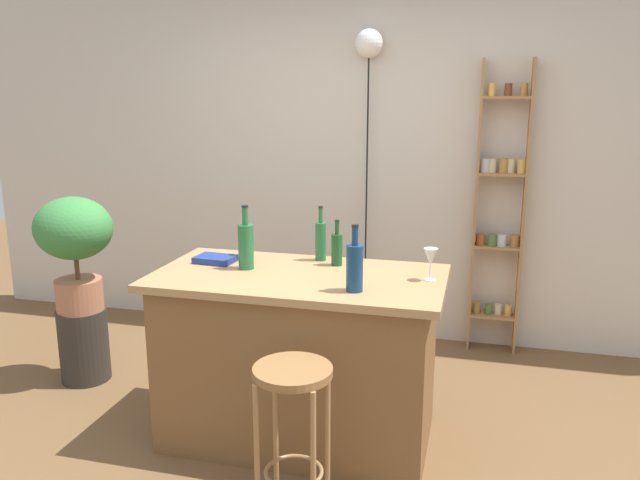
{
  "coord_description": "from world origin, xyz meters",
  "views": [
    {
      "loc": [
        0.89,
        -2.67,
        1.84
      ],
      "look_at": [
        0.05,
        0.55,
        1.05
      ],
      "focal_mm": 35.12,
      "sensor_mm": 36.0,
      "label": 1
    }
  ],
  "objects_px": {
    "bottle_spirits_clear": "(337,248)",
    "bottle_soda_blue": "(321,240)",
    "wine_glass_left": "(245,240)",
    "pendant_globe_light": "(369,49)",
    "potted_plant": "(74,240)",
    "spice_shelf": "(499,209)",
    "bottle_vinegar": "(355,266)",
    "wine_glass_center": "(431,258)",
    "bar_stool": "(293,408)",
    "plant_stool": "(84,345)",
    "cookbook": "(215,259)",
    "bottle_wine_red": "(246,245)"
  },
  "relations": [
    {
      "from": "bottle_spirits_clear",
      "to": "wine_glass_left",
      "type": "xyz_separation_m",
      "value": [
        -0.52,
        -0.03,
        0.02
      ]
    },
    {
      "from": "plant_stool",
      "to": "bottle_spirits_clear",
      "type": "bearing_deg",
      "value": -3.32
    },
    {
      "from": "spice_shelf",
      "to": "plant_stool",
      "type": "bearing_deg",
      "value": -155.27
    },
    {
      "from": "bar_stool",
      "to": "wine_glass_center",
      "type": "distance_m",
      "value": 1.02
    },
    {
      "from": "plant_stool",
      "to": "pendant_globe_light",
      "type": "relative_size",
      "value": 0.21
    },
    {
      "from": "spice_shelf",
      "to": "bottle_soda_blue",
      "type": "bearing_deg",
      "value": -129.04
    },
    {
      "from": "spice_shelf",
      "to": "potted_plant",
      "type": "bearing_deg",
      "value": -155.27
    },
    {
      "from": "bar_stool",
      "to": "plant_stool",
      "type": "relative_size",
      "value": 1.5
    },
    {
      "from": "bottle_vinegar",
      "to": "wine_glass_center",
      "type": "relative_size",
      "value": 1.96
    },
    {
      "from": "potted_plant",
      "to": "bottle_wine_red",
      "type": "relative_size",
      "value": 2.14
    },
    {
      "from": "wine_glass_center",
      "to": "potted_plant",
      "type": "bearing_deg",
      "value": 173.39
    },
    {
      "from": "bottle_soda_blue",
      "to": "cookbook",
      "type": "relative_size",
      "value": 1.46
    },
    {
      "from": "bottle_spirits_clear",
      "to": "bottle_soda_blue",
      "type": "height_order",
      "value": "bottle_soda_blue"
    },
    {
      "from": "potted_plant",
      "to": "bottle_vinegar",
      "type": "relative_size",
      "value": 2.28
    },
    {
      "from": "bottle_wine_red",
      "to": "bar_stool",
      "type": "bearing_deg",
      "value": -56.12
    },
    {
      "from": "potted_plant",
      "to": "bottle_spirits_clear",
      "type": "distance_m",
      "value": 1.72
    },
    {
      "from": "bar_stool",
      "to": "plant_stool",
      "type": "distance_m",
      "value": 2.01
    },
    {
      "from": "bottle_wine_red",
      "to": "wine_glass_center",
      "type": "relative_size",
      "value": 2.09
    },
    {
      "from": "bottle_vinegar",
      "to": "cookbook",
      "type": "relative_size",
      "value": 1.53
    },
    {
      "from": "spice_shelf",
      "to": "bottle_vinegar",
      "type": "distance_m",
      "value": 1.84
    },
    {
      "from": "bar_stool",
      "to": "wine_glass_left",
      "type": "height_order",
      "value": "wine_glass_left"
    },
    {
      "from": "spice_shelf",
      "to": "wine_glass_left",
      "type": "height_order",
      "value": "spice_shelf"
    },
    {
      "from": "plant_stool",
      "to": "bottle_vinegar",
      "type": "bearing_deg",
      "value": -15.45
    },
    {
      "from": "bottle_wine_red",
      "to": "cookbook",
      "type": "relative_size",
      "value": 1.63
    },
    {
      "from": "wine_glass_left",
      "to": "pendant_globe_light",
      "type": "height_order",
      "value": "pendant_globe_light"
    },
    {
      "from": "wine_glass_left",
      "to": "pendant_globe_light",
      "type": "relative_size",
      "value": 0.07
    },
    {
      "from": "wine_glass_left",
      "to": "bottle_spirits_clear",
      "type": "bearing_deg",
      "value": 3.16
    },
    {
      "from": "potted_plant",
      "to": "wine_glass_left",
      "type": "height_order",
      "value": "potted_plant"
    },
    {
      "from": "potted_plant",
      "to": "bottle_spirits_clear",
      "type": "xyz_separation_m",
      "value": [
        1.71,
        -0.1,
        0.08
      ]
    },
    {
      "from": "bar_stool",
      "to": "cookbook",
      "type": "height_order",
      "value": "cookbook"
    },
    {
      "from": "bottle_vinegar",
      "to": "bottle_wine_red",
      "type": "height_order",
      "value": "bottle_wine_red"
    },
    {
      "from": "potted_plant",
      "to": "cookbook",
      "type": "bearing_deg",
      "value": -11.47
    },
    {
      "from": "spice_shelf",
      "to": "plant_stool",
      "type": "distance_m",
      "value": 2.95
    },
    {
      "from": "cookbook",
      "to": "bottle_wine_red",
      "type": "bearing_deg",
      "value": -14.84
    },
    {
      "from": "plant_stool",
      "to": "wine_glass_center",
      "type": "bearing_deg",
      "value": -6.61
    },
    {
      "from": "wine_glass_left",
      "to": "cookbook",
      "type": "bearing_deg",
      "value": -150.27
    },
    {
      "from": "spice_shelf",
      "to": "bottle_vinegar",
      "type": "bearing_deg",
      "value": -111.8
    },
    {
      "from": "bottle_vinegar",
      "to": "bottle_soda_blue",
      "type": "relative_size",
      "value": 1.05
    },
    {
      "from": "spice_shelf",
      "to": "wine_glass_center",
      "type": "xyz_separation_m",
      "value": [
        -0.35,
        -1.45,
        -0.0
      ]
    },
    {
      "from": "bottle_vinegar",
      "to": "wine_glass_center",
      "type": "bearing_deg",
      "value": 38.84
    },
    {
      "from": "bottle_soda_blue",
      "to": "spice_shelf",
      "type": "bearing_deg",
      "value": 50.96
    },
    {
      "from": "plant_stool",
      "to": "pendant_globe_light",
      "type": "distance_m",
      "value": 2.78
    },
    {
      "from": "cookbook",
      "to": "pendant_globe_light",
      "type": "relative_size",
      "value": 0.09
    },
    {
      "from": "spice_shelf",
      "to": "plant_stool",
      "type": "relative_size",
      "value": 4.31
    },
    {
      "from": "potted_plant",
      "to": "bottle_wine_red",
      "type": "distance_m",
      "value": 1.3
    },
    {
      "from": "bar_stool",
      "to": "cookbook",
      "type": "bearing_deg",
      "value": 131.42
    },
    {
      "from": "wine_glass_left",
      "to": "bottle_soda_blue",
      "type": "bearing_deg",
      "value": 14.84
    },
    {
      "from": "potted_plant",
      "to": "bottle_soda_blue",
      "type": "xyz_separation_m",
      "value": [
        1.6,
        -0.02,
        0.1
      ]
    },
    {
      "from": "spice_shelf",
      "to": "bottle_vinegar",
      "type": "height_order",
      "value": "spice_shelf"
    },
    {
      "from": "bar_stool",
      "to": "spice_shelf",
      "type": "xyz_separation_m",
      "value": [
        0.85,
        2.17,
        0.51
      ]
    }
  ]
}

